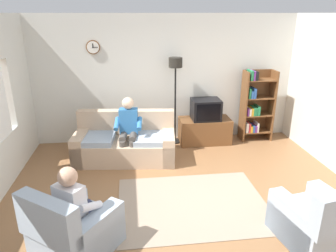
% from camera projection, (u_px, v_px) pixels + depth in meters
% --- Properties ---
extents(ground_plane, '(12.00, 12.00, 0.00)m').
position_uv_depth(ground_plane, '(186.00, 202.00, 4.72)').
color(ground_plane, '#8C603D').
extents(back_wall_assembly, '(6.20, 0.17, 2.70)m').
position_uv_depth(back_wall_assembly, '(166.00, 79.00, 6.74)').
color(back_wall_assembly, silver).
rests_on(back_wall_assembly, ground_plane).
extents(couch, '(1.98, 1.08, 0.90)m').
position_uv_depth(couch, '(125.00, 144.00, 6.02)').
color(couch, tan).
rests_on(couch, ground_plane).
extents(tv_stand, '(1.10, 0.56, 0.54)m').
position_uv_depth(tv_stand, '(205.00, 131.00, 6.82)').
color(tv_stand, brown).
rests_on(tv_stand, ground_plane).
extents(tv, '(0.60, 0.49, 0.44)m').
position_uv_depth(tv, '(206.00, 109.00, 6.63)').
color(tv, black).
rests_on(tv, tv_stand).
extents(bookshelf, '(0.68, 0.36, 1.57)m').
position_uv_depth(bookshelf, '(255.00, 106.00, 6.84)').
color(bookshelf, brown).
rests_on(bookshelf, ground_plane).
extents(floor_lamp, '(0.28, 0.28, 1.85)m').
position_uv_depth(floor_lamp, '(175.00, 77.00, 6.44)').
color(floor_lamp, black).
rests_on(floor_lamp, ground_plane).
extents(armchair_near_window, '(1.17, 1.18, 0.90)m').
position_uv_depth(armchair_near_window, '(74.00, 231.00, 3.65)').
color(armchair_near_window, '#9EADBC').
rests_on(armchair_near_window, ground_plane).
extents(armchair_near_bookshelf, '(0.95, 1.01, 0.90)m').
position_uv_depth(armchair_near_bookshelf, '(317.00, 222.00, 3.81)').
color(armchair_near_bookshelf, '#9EADBC').
rests_on(armchair_near_bookshelf, ground_plane).
extents(area_rug, '(2.20, 1.70, 0.01)m').
position_uv_depth(area_rug, '(192.00, 204.00, 4.66)').
color(area_rug, gray).
rests_on(area_rug, ground_plane).
extents(person_on_couch, '(0.54, 0.57, 1.24)m').
position_uv_depth(person_on_couch, '(128.00, 127.00, 5.80)').
color(person_on_couch, '#3372B2').
rests_on(person_on_couch, ground_plane).
extents(person_in_left_armchair, '(0.62, 0.64, 1.12)m').
position_uv_depth(person_in_left_armchair, '(77.00, 204.00, 3.62)').
color(person_in_left_armchair, silver).
rests_on(person_in_left_armchair, ground_plane).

